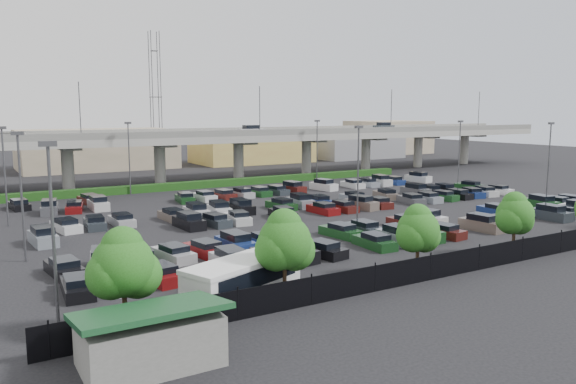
{
  "coord_description": "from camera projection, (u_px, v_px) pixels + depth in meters",
  "views": [
    {
      "loc": [
        -37.21,
        -55.79,
        11.87
      ],
      "look_at": [
        -2.51,
        2.56,
        2.0
      ],
      "focal_mm": 35.0,
      "sensor_mm": 36.0,
      "label": 1
    }
  ],
  "objects": [
    {
      "name": "ground",
      "position": [
        317.0,
        209.0,
        67.98
      ],
      "size": [
        280.0,
        280.0,
        0.0
      ],
      "primitive_type": "plane",
      "color": "black"
    },
    {
      "name": "overpass",
      "position": [
        210.0,
        140.0,
        94.1
      ],
      "size": [
        150.0,
        13.0,
        15.8
      ],
      "color": "gray",
      "rests_on": "ground"
    },
    {
      "name": "hedge",
      "position": [
        230.0,
        182.0,
        89.17
      ],
      "size": [
        66.0,
        1.6,
        1.1
      ],
      "primitive_type": "cube",
      "color": "#133C11",
      "rests_on": "ground"
    },
    {
      "name": "fence",
      "position": [
        514.0,
        252.0,
        44.01
      ],
      "size": [
        70.0,
        0.1,
        2.0
      ],
      "color": "black",
      "rests_on": "ground"
    },
    {
      "name": "tree_row",
      "position": [
        506.0,
        215.0,
        45.27
      ],
      "size": [
        65.07,
        3.66,
        5.94
      ],
      "color": "#332316",
      "rests_on": "ground"
    },
    {
      "name": "shelter",
      "position": [
        150.0,
        337.0,
        26.24
      ],
      "size": [
        6.8,
        4.59,
        3.15
      ],
      "color": "slate",
      "rests_on": "ground"
    },
    {
      "name": "shuttle_bus",
      "position": [
        243.0,
        278.0,
        35.17
      ],
      "size": [
        8.81,
        5.67,
        2.68
      ],
      "color": "white",
      "rests_on": "ground"
    },
    {
      "name": "parked_cars",
      "position": [
        329.0,
        210.0,
        64.39
      ],
      "size": [
        62.96,
        41.66,
        1.67
      ],
      "color": "black",
      "rests_on": "ground"
    },
    {
      "name": "light_poles",
      "position": [
        279.0,
        158.0,
        66.7
      ],
      "size": [
        66.9,
        48.38,
        10.3
      ],
      "color": "#454549",
      "rests_on": "ground"
    },
    {
      "name": "distant_buildings",
      "position": [
        210.0,
        147.0,
        126.28
      ],
      "size": [
        138.0,
        24.0,
        9.0
      ],
      "color": "gray",
      "rests_on": "ground"
    },
    {
      "name": "comm_tower",
      "position": [
        156.0,
        94.0,
        130.7
      ],
      "size": [
        2.4,
        2.4,
        30.0
      ],
      "color": "#454549",
      "rests_on": "ground"
    }
  ]
}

